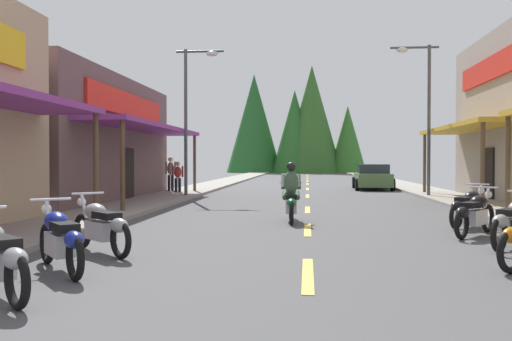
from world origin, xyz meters
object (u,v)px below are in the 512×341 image
object	(u,v)px
streetlamp_left	(193,102)
rider_cruising_lead	(291,197)
pedestrian_browsing	(178,176)
parked_car_curbside	(373,177)
motorcycle_parked_left_3	(101,225)
streetlamp_right	(422,99)
motorcycle_parked_right_4	(468,207)
motorcycle_parked_left_2	(60,238)
motorcycle_parked_right_3	(475,213)
pedestrian_by_shop	(171,172)

from	to	relation	value
streetlamp_left	rider_cruising_lead	bearing A→B (deg)	-63.13
pedestrian_browsing	parked_car_curbside	world-z (taller)	pedestrian_browsing
streetlamp_left	motorcycle_parked_left_3	world-z (taller)	streetlamp_left
streetlamp_right	motorcycle_parked_right_4	world-z (taller)	streetlamp_right
streetlamp_left	motorcycle_parked_right_4	size ratio (longest dim) A/B	3.61
streetlamp_right	motorcycle_parked_left_2	size ratio (longest dim) A/B	3.84
motorcycle_parked_right_3	parked_car_curbside	size ratio (longest dim) A/B	0.41
motorcycle_parked_left_3	streetlamp_left	bearing A→B (deg)	-40.72
motorcycle_parked_right_3	motorcycle_parked_left_3	distance (m)	7.67
streetlamp_left	motorcycle_parked_left_2	distance (m)	16.05
streetlamp_right	motorcycle_parked_left_3	world-z (taller)	streetlamp_right
motorcycle_parked_right_3	pedestrian_browsing	bearing A→B (deg)	72.28
pedestrian_by_shop	pedestrian_browsing	bearing A→B (deg)	172.06
streetlamp_right	parked_car_curbside	distance (m)	7.66
streetlamp_right	motorcycle_parked_right_3	size ratio (longest dim) A/B	3.70
motorcycle_parked_left_3	pedestrian_browsing	distance (m)	16.53
motorcycle_parked_left_2	motorcycle_parked_left_3	size ratio (longest dim) A/B	1.06
rider_cruising_lead	pedestrian_browsing	distance (m)	12.52
streetlamp_left	streetlamp_right	world-z (taller)	streetlamp_right
pedestrian_by_shop	pedestrian_browsing	world-z (taller)	pedestrian_by_shop
streetlamp_left	parked_car_curbside	world-z (taller)	streetlamp_left
rider_cruising_lead	motorcycle_parked_left_2	bearing A→B (deg)	152.73
motorcycle_parked_right_3	pedestrian_browsing	world-z (taller)	pedestrian_browsing
streetlamp_left	pedestrian_by_shop	bearing A→B (deg)	118.91
motorcycle_parked_left_3	rider_cruising_lead	xyz separation A→B (m)	(3.13, 5.16, 0.17)
streetlamp_left	motorcycle_parked_right_4	distance (m)	13.43
pedestrian_by_shop	motorcycle_parked_right_4	bearing A→B (deg)	179.15
pedestrian_by_shop	parked_car_curbside	xyz separation A→B (m)	(10.28, 4.50, -0.36)
pedestrian_by_shop	parked_car_curbside	world-z (taller)	pedestrian_by_shop
streetlamp_right	motorcycle_parked_right_3	xyz separation A→B (m)	(-1.36, -12.18, -3.75)
pedestrian_browsing	streetlamp_right	bearing A→B (deg)	-131.94
streetlamp_left	motorcycle_parked_left_2	bearing A→B (deg)	-85.06
pedestrian_by_shop	pedestrian_browsing	size ratio (longest dim) A/B	1.15
motorcycle_parked_right_4	pedestrian_browsing	size ratio (longest dim) A/B	1.13
rider_cruising_lead	motorcycle_parked_left_3	bearing A→B (deg)	146.35
pedestrian_by_shop	rider_cruising_lead	bearing A→B (deg)	166.85
motorcycle_parked_right_4	pedestrian_browsing	bearing A→B (deg)	77.60
streetlamp_left	streetlamp_right	xyz separation A→B (m)	(9.81, 1.06, 0.12)
streetlamp_left	rider_cruising_lead	size ratio (longest dim) A/B	2.97
rider_cruising_lead	pedestrian_browsing	bearing A→B (deg)	24.56
streetlamp_right	motorcycle_parked_right_3	distance (m)	12.81
streetlamp_right	motorcycle_parked_left_2	xyz separation A→B (m)	(-8.46, -16.63, -3.75)
pedestrian_browsing	motorcycle_parked_right_4	bearing A→B (deg)	-175.15
streetlamp_right	streetlamp_left	bearing A→B (deg)	-173.84
motorcycle_parked_right_3	pedestrian_browsing	distance (m)	16.56
motorcycle_parked_left_2	rider_cruising_lead	world-z (taller)	rider_cruising_lead
pedestrian_by_shop	motorcycle_parked_left_3	bearing A→B (deg)	149.70
streetlamp_right	rider_cruising_lead	xyz separation A→B (m)	(-5.34, -9.88, -3.58)
streetlamp_left	motorcycle_parked_left_2	world-z (taller)	streetlamp_left
streetlamp_right	motorcycle_parked_right_4	bearing A→B (deg)	-95.58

